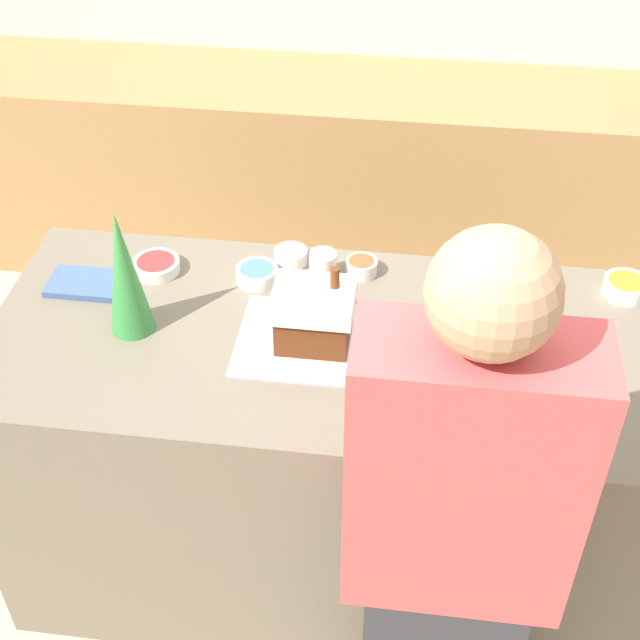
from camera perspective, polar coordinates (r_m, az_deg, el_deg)
ground_plane at (r=3.07m, az=0.27°, el=-14.63°), size 12.00×12.00×0.00m
back_cabinet_block at (r=3.99m, az=3.35°, el=8.95°), size 6.00×0.60×0.89m
kitchen_island at (r=2.69m, az=0.30°, el=-8.77°), size 1.82×0.81×0.95m
baking_tray at (r=2.34m, az=-0.41°, el=-1.34°), size 0.40×0.33×0.01m
gingerbread_house at (r=2.28m, az=-0.41°, el=0.34°), size 0.21×0.17×0.22m
decorative_tree at (r=2.33m, az=-12.41°, el=2.94°), size 0.12×0.12×0.36m
candy_bowl_front_corner at (r=2.57m, az=2.66°, el=3.45°), size 0.09×0.09×0.05m
candy_bowl_beside_tree at (r=2.52m, az=10.39°, el=2.05°), size 0.13×0.13×0.05m
candy_bowl_far_left at (r=2.63m, az=18.98°, el=2.05°), size 0.13×0.13×0.05m
candy_bowl_near_tray_right at (r=2.33m, az=6.92°, el=-1.26°), size 0.11×0.11×0.04m
candy_bowl_far_right at (r=2.54m, az=-4.06°, el=2.97°), size 0.12×0.12×0.04m
candy_bowl_near_tray_left at (r=2.62m, az=-10.44°, el=3.46°), size 0.14×0.14×0.04m
candy_bowl_behind_tray at (r=2.61m, az=-1.88°, el=4.12°), size 0.10×0.10×0.04m
cookbook at (r=2.61m, az=-14.63°, el=2.26°), size 0.22×0.13×0.02m
mug at (r=2.53m, az=0.18°, el=3.47°), size 0.08×0.08×0.09m
person at (r=1.98m, az=8.38°, el=-14.82°), size 0.45×0.57×1.72m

